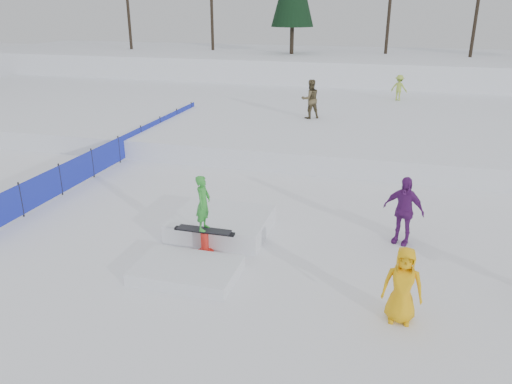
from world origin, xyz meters
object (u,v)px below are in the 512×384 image
(safety_fence, at_px, (119,149))
(walker_ygreen, at_px, (399,88))
(jib_rail_feature, at_px, (213,233))
(spectator_yellow, at_px, (403,285))
(walker_olive, at_px, (310,99))
(spectator_purple, at_px, (403,210))

(safety_fence, bearing_deg, walker_ygreen, 50.17)
(jib_rail_feature, bearing_deg, spectator_yellow, -24.77)
(walker_ygreen, bearing_deg, walker_olive, 74.13)
(walker_olive, bearing_deg, spectator_yellow, 75.62)
(walker_olive, height_order, jib_rail_feature, walker_olive)
(walker_olive, distance_m, spectator_yellow, 15.49)
(safety_fence, height_order, spectator_yellow, spectator_yellow)
(spectator_yellow, bearing_deg, walker_olive, 106.74)
(spectator_purple, height_order, spectator_yellow, spectator_purple)
(walker_olive, xyz_separation_m, jib_rail_feature, (-0.43, -12.58, -1.43))
(walker_olive, height_order, spectator_yellow, walker_olive)
(spectator_yellow, bearing_deg, jib_rail_feature, 155.40)
(spectator_yellow, height_order, jib_rail_feature, jib_rail_feature)
(walker_olive, bearing_deg, jib_rail_feature, 57.06)
(safety_fence, height_order, spectator_purple, spectator_purple)
(spectator_purple, distance_m, jib_rail_feature, 5.09)
(walker_ygreen, bearing_deg, safety_fence, 68.12)
(safety_fence, height_order, walker_ygreen, walker_ygreen)
(spectator_purple, bearing_deg, spectator_yellow, -69.97)
(walker_ygreen, bearing_deg, spectator_purple, 108.95)
(walker_olive, distance_m, spectator_purple, 12.01)
(safety_fence, distance_m, spectator_purple, 11.87)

